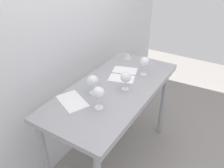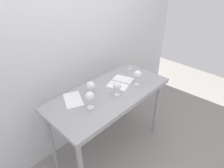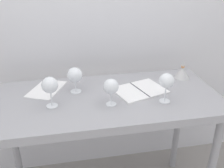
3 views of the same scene
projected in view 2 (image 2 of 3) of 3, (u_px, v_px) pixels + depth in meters
ground_plane at (109, 147)px, 2.59m from camera, size 6.00×6.00×0.00m
back_wall at (78, 45)px, 2.18m from camera, size 3.80×0.04×2.60m
steel_counter at (109, 100)px, 2.16m from camera, size 1.40×0.65×0.90m
wine_glass_near_center at (117, 86)px, 2.00m from camera, size 0.09×0.09×0.16m
wine_glass_near_right at (138, 74)px, 2.17m from camera, size 0.09×0.09×0.18m
wine_glass_far_left at (91, 86)px, 2.00m from camera, size 0.09×0.09×0.16m
wine_glass_near_left at (90, 97)px, 1.81m from camera, size 0.09×0.09×0.18m
open_notebook at (120, 82)px, 2.27m from camera, size 0.36×0.31×0.01m
tasting_sheet_upper at (73, 99)px, 1.99m from camera, size 0.27×0.32×0.00m
decanter_funnel at (130, 66)px, 2.55m from camera, size 0.11×0.11×0.13m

